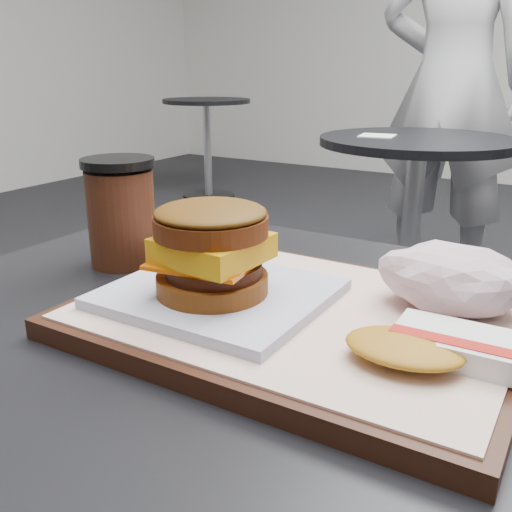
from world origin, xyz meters
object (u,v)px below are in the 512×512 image
at_px(neighbor_table, 414,192).
at_px(hash_brown, 433,346).
at_px(patron, 452,84).
at_px(serving_tray, 298,318).
at_px(crumpled_wrapper, 452,278).
at_px(breakfast_sandwich, 214,260).
at_px(customer_table, 280,501).
at_px(coffee_cup, 121,213).

bearing_deg(neighbor_table, hash_brown, -73.84).
distance_m(hash_brown, patron, 2.35).
xyz_separation_m(serving_tray, patron, (-0.40, 2.25, 0.14)).
bearing_deg(crumpled_wrapper, hash_brown, -83.28).
bearing_deg(patron, breakfast_sandwich, 98.98).
bearing_deg(serving_tray, customer_table, -119.85).
distance_m(serving_tray, coffee_cup, 0.27).
bearing_deg(customer_table, serving_tray, 60.15).
distance_m(serving_tray, crumpled_wrapper, 0.14).
bearing_deg(breakfast_sandwich, crumpled_wrapper, 27.51).
bearing_deg(breakfast_sandwich, serving_tray, 20.98).
bearing_deg(breakfast_sandwich, neighbor_table, 99.77).
height_order(crumpled_wrapper, coffee_cup, coffee_cup).
distance_m(customer_table, hash_brown, 0.25).
relative_size(breakfast_sandwich, hash_brown, 1.58).
xyz_separation_m(hash_brown, patron, (-0.53, 2.28, 0.12)).
bearing_deg(coffee_cup, customer_table, -14.35).
height_order(serving_tray, hash_brown, hash_brown).
relative_size(customer_table, serving_tray, 2.11).
height_order(coffee_cup, patron, patron).
xyz_separation_m(customer_table, breakfast_sandwich, (-0.06, -0.01, 0.24)).
relative_size(crumpled_wrapper, coffee_cup, 1.01).
bearing_deg(patron, serving_tray, 100.84).
xyz_separation_m(serving_tray, crumpled_wrapper, (0.11, 0.07, 0.04)).
height_order(hash_brown, patron, patron).
distance_m(crumpled_wrapper, coffee_cup, 0.37).
relative_size(breakfast_sandwich, patron, 0.10).
xyz_separation_m(breakfast_sandwich, patron, (-0.33, 2.28, 0.09)).
bearing_deg(patron, crumpled_wrapper, 104.03).
bearing_deg(customer_table, neighbor_table, 101.98).
height_order(coffee_cup, neighbor_table, coffee_cup).
bearing_deg(coffee_cup, patron, 93.83).
xyz_separation_m(customer_table, patron, (-0.40, 2.26, 0.33)).
bearing_deg(neighbor_table, crumpled_wrapper, -73.25).
distance_m(neighbor_table, patron, 0.72).
distance_m(customer_table, breakfast_sandwich, 0.25).
height_order(hash_brown, crumpled_wrapper, crumpled_wrapper).
bearing_deg(serving_tray, crumpled_wrapper, 31.22).
relative_size(customer_table, neighbor_table, 1.07).
bearing_deg(serving_tray, patron, 100.18).
xyz_separation_m(breakfast_sandwich, neighbor_table, (-0.29, 1.66, -0.28)).
xyz_separation_m(customer_table, hash_brown, (0.13, -0.02, 0.22)).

